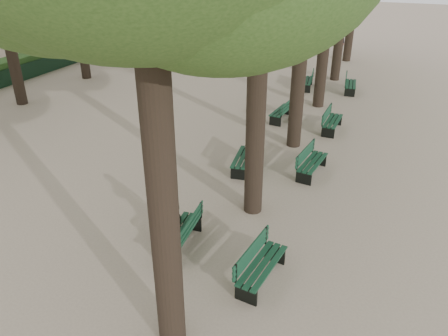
% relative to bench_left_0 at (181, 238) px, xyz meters
% --- Properties ---
extents(ground, '(120.00, 120.00, 0.00)m').
position_rel_bench_left_0_xyz_m(ground, '(-0.37, -0.65, -0.27)').
color(ground, tan).
rests_on(ground, ground).
extents(bench_left_0, '(0.73, 1.84, 0.92)m').
position_rel_bench_left_0_xyz_m(bench_left_0, '(0.00, 0.00, 0.00)').
color(bench_left_0, black).
rests_on(bench_left_0, ground).
extents(bench_left_1, '(0.80, 1.86, 0.92)m').
position_rel_bench_left_0_xyz_m(bench_left_1, '(-0.00, 4.72, 0.00)').
color(bench_left_1, black).
rests_on(bench_left_1, ground).
extents(bench_left_2, '(0.76, 1.85, 0.92)m').
position_rel_bench_left_0_xyz_m(bench_left_2, '(-0.00, 9.83, 0.00)').
color(bench_left_2, black).
rests_on(bench_left_2, ground).
extents(bench_left_3, '(0.80, 1.86, 0.92)m').
position_rel_bench_left_0_xyz_m(bench_left_3, '(-0.00, 14.98, 0.00)').
color(bench_left_3, black).
rests_on(bench_left_3, ground).
extents(bench_right_0, '(0.80, 1.86, 0.92)m').
position_rel_bench_left_0_xyz_m(bench_right_0, '(2.27, -0.46, 0.00)').
color(bench_right_0, black).
rests_on(bench_right_0, ground).
extents(bench_right_1, '(0.79, 1.86, 0.92)m').
position_rel_bench_left_0_xyz_m(bench_right_1, '(2.27, 5.21, 0.00)').
color(bench_right_1, black).
rests_on(bench_right_1, ground).
extents(bench_right_2, '(0.64, 1.82, 0.92)m').
position_rel_bench_left_0_xyz_m(bench_right_2, '(2.27, 9.36, 0.00)').
color(bench_right_2, black).
rests_on(bench_right_2, ground).
extents(bench_right_3, '(0.75, 1.85, 0.92)m').
position_rel_bench_left_0_xyz_m(bench_right_3, '(2.27, 15.18, 0.00)').
color(bench_right_3, black).
rests_on(bench_right_3, ground).
extents(man_with_map, '(0.71, 0.72, 1.61)m').
position_rel_bench_left_0_xyz_m(man_with_map, '(-0.36, 0.24, 0.54)').
color(man_with_map, black).
rests_on(man_with_map, ground).
extents(pedestrian_a, '(1.01, 0.68, 1.93)m').
position_rel_bench_left_0_xyz_m(pedestrian_a, '(-3.60, 23.72, 0.69)').
color(pedestrian_a, '#262628').
rests_on(pedestrian_a, ground).
extents(pedestrian_e, '(1.30, 1.53, 1.79)m').
position_rel_bench_left_0_xyz_m(pedestrian_e, '(-8.00, 21.64, 0.62)').
color(pedestrian_e, '#262628').
rests_on(pedestrian_e, ground).
extents(pedestrian_b, '(1.14, 1.02, 1.81)m').
position_rel_bench_left_0_xyz_m(pedestrian_b, '(0.17, 24.91, 0.63)').
color(pedestrian_b, '#262628').
rests_on(pedestrian_b, ground).
extents(fence, '(0.08, 42.00, 0.90)m').
position_rel_bench_left_0_xyz_m(fence, '(-15.37, 10.35, 0.18)').
color(fence, black).
rests_on(fence, ground).
extents(hedge, '(1.20, 42.00, 1.20)m').
position_rel_bench_left_0_xyz_m(hedge, '(-16.07, 10.35, 0.33)').
color(hedge, '#214618').
rests_on(hedge, ground).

